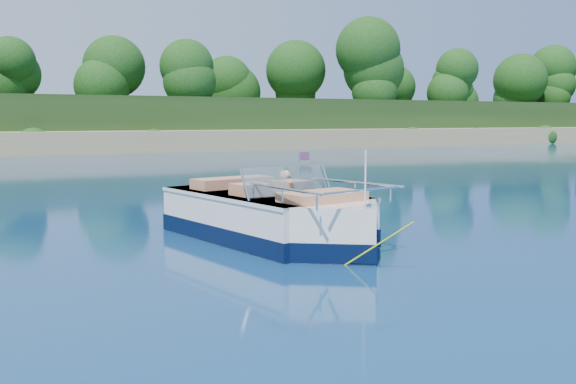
# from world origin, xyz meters

# --- Properties ---
(ground) EXTENTS (160.00, 160.00, 0.00)m
(ground) POSITION_xyz_m (0.00, 0.00, 0.00)
(ground) COLOR #0B1F4F
(ground) RESTS_ON ground
(shoreline) EXTENTS (170.00, 59.00, 6.00)m
(shoreline) POSITION_xyz_m (0.00, 63.77, 0.98)
(shoreline) COLOR #8E7D53
(shoreline) RESTS_ON ground
(treeline) EXTENTS (150.00, 7.12, 8.19)m
(treeline) POSITION_xyz_m (0.04, 41.01, 5.55)
(treeline) COLOR black
(treeline) RESTS_ON ground
(motorboat) EXTENTS (2.98, 6.14, 2.07)m
(motorboat) POSITION_xyz_m (0.94, 1.70, 0.40)
(motorboat) COLOR white
(motorboat) RESTS_ON ground
(tow_tube) EXTENTS (1.52, 1.52, 0.33)m
(tow_tube) POSITION_xyz_m (2.30, 4.04, 0.09)
(tow_tube) COLOR #FFAE0D
(tow_tube) RESTS_ON ground
(boy) EXTENTS (0.37, 0.81, 1.60)m
(boy) POSITION_xyz_m (2.22, 3.95, 0.00)
(boy) COLOR #DFA575
(boy) RESTS_ON ground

